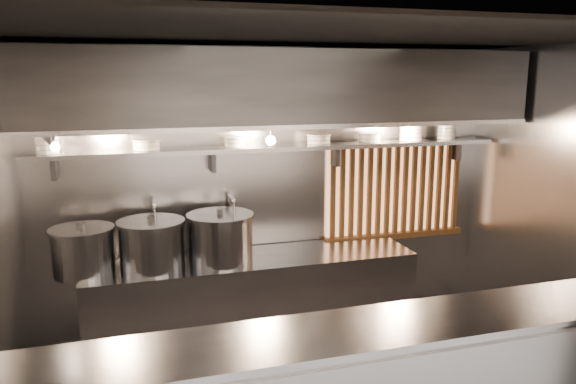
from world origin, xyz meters
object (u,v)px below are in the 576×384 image
stock_pot_left (83,251)px  stock_pot_mid (152,244)px  heat_lamp (51,139)px  pendant_bulb (271,140)px  stock_pot_right (221,238)px

stock_pot_left → stock_pot_mid: stock_pot_mid is taller
heat_lamp → pendant_bulb: heat_lamp is taller
stock_pot_mid → stock_pot_right: size_ratio=0.95×
heat_lamp → stock_pot_left: (0.15, 0.27, -0.97)m
heat_lamp → pendant_bulb: 1.83m
stock_pot_left → stock_pot_right: 1.16m
pendant_bulb → stock_pot_left: 1.86m
pendant_bulb → stock_pot_mid: bearing=-174.5°
stock_pot_mid → heat_lamp: bearing=-161.0°
stock_pot_left → stock_pot_mid: bearing=-2.6°
heat_lamp → stock_pot_mid: heat_lamp is taller
stock_pot_left → heat_lamp: bearing=-118.7°
pendant_bulb → stock_pot_right: bearing=-168.2°
stock_pot_left → stock_pot_mid: size_ratio=0.90×
pendant_bulb → stock_pot_mid: (-1.09, -0.11, -0.85)m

